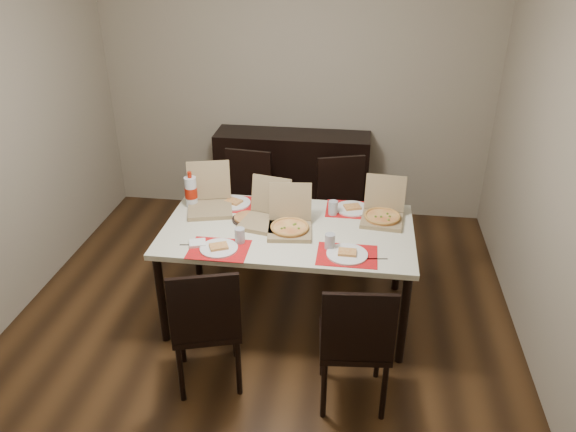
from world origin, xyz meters
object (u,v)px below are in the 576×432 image
(sideboard, at_px, (292,177))
(chair_near_right, at_px, (355,340))
(pizza_box_center, at_px, (290,224))
(dip_bowl, at_px, (300,217))
(soda_bottle, at_px, (191,192))
(chair_near_left, at_px, (206,322))
(chair_far_right, at_px, (343,207))
(dining_table, at_px, (288,236))
(chair_far_left, at_px, (245,199))

(sideboard, height_order, chair_near_right, chair_near_right)
(pizza_box_center, relative_size, dip_bowl, 2.95)
(sideboard, height_order, soda_bottle, soda_bottle)
(chair_near_right, bearing_deg, chair_near_left, 177.25)
(soda_bottle, bearing_deg, chair_far_right, 28.50)
(dining_table, height_order, pizza_box_center, pizza_box_center)
(chair_near_left, relative_size, chair_near_right, 1.00)
(chair_far_left, bearing_deg, pizza_box_center, -60.80)
(dip_bowl, xyz_separation_m, soda_bottle, (-0.86, 0.10, 0.11))
(chair_near_left, relative_size, pizza_box_center, 2.50)
(dip_bowl, bearing_deg, dining_table, -114.15)
(chair_far_left, distance_m, dip_bowl, 0.99)
(chair_far_right, height_order, soda_bottle, soda_bottle)
(chair_near_left, bearing_deg, pizza_box_center, 62.79)
(chair_near_left, bearing_deg, chair_near_right, -2.75)
(sideboard, xyz_separation_m, dip_bowl, (0.25, -1.44, 0.32))
(pizza_box_center, bearing_deg, chair_far_left, 119.20)
(dining_table, distance_m, chair_near_right, 1.04)
(dining_table, distance_m, chair_near_left, 0.94)
(chair_far_right, height_order, pizza_box_center, pizza_box_center)
(dining_table, relative_size, chair_near_right, 1.94)
(sideboard, relative_size, soda_bottle, 5.23)
(pizza_box_center, bearing_deg, soda_bottle, 160.39)
(dip_bowl, bearing_deg, pizza_box_center, -105.75)
(pizza_box_center, xyz_separation_m, dip_bowl, (0.05, 0.19, -0.04))
(chair_near_right, height_order, soda_bottle, soda_bottle)
(soda_bottle, bearing_deg, chair_near_right, -40.88)
(dining_table, bearing_deg, dip_bowl, 65.85)
(chair_near_left, xyz_separation_m, chair_far_left, (-0.12, 1.76, 0.00))
(chair_near_right, bearing_deg, chair_far_left, 119.97)
(pizza_box_center, distance_m, dip_bowl, 0.20)
(chair_near_right, bearing_deg, chair_far_right, 95.27)
(chair_near_left, xyz_separation_m, soda_bottle, (-0.39, 1.09, 0.36))
(chair_far_right, bearing_deg, dip_bowl, -111.93)
(sideboard, bearing_deg, chair_near_left, -95.15)
(dining_table, xyz_separation_m, soda_bottle, (-0.79, 0.26, 0.19))
(sideboard, distance_m, soda_bottle, 1.54)
(chair_far_right, relative_size, pizza_box_center, 2.50)
(chair_far_left, distance_m, pizza_box_center, 1.13)
(pizza_box_center, distance_m, soda_bottle, 0.86)
(chair_near_right, xyz_separation_m, soda_bottle, (-1.31, 1.14, 0.36))
(chair_far_right, xyz_separation_m, soda_bottle, (-1.15, -0.63, 0.36))
(dining_table, xyz_separation_m, chair_far_left, (-0.51, 0.92, -0.17))
(chair_far_left, bearing_deg, dip_bowl, -52.45)
(sideboard, relative_size, chair_near_right, 1.61)
(chair_near_left, distance_m, chair_near_right, 0.92)
(chair_far_left, xyz_separation_m, soda_bottle, (-0.28, -0.66, 0.36))
(chair_near_right, height_order, chair_far_left, same)
(chair_near_right, xyz_separation_m, dip_bowl, (-0.45, 1.04, 0.25))
(pizza_box_center, bearing_deg, sideboard, 96.79)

